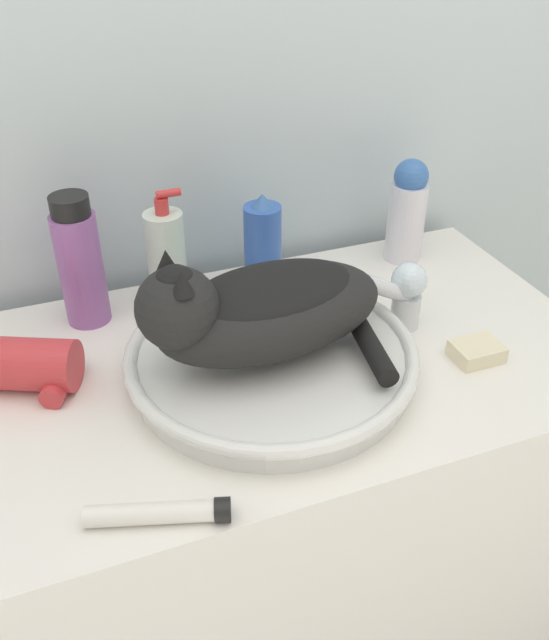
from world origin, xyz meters
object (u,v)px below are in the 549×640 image
object	(u,v)px
soap_bar	(477,352)
cat	(258,308)
faucet	(400,291)
cream_tube	(160,513)
hair_dryer	(22,365)
spray_bottle_trigger	(263,245)
mouthwash_bottle	(80,263)
soap_pump_bottle	(167,259)
lotion_bottle_white	(407,211)

from	to	relation	value
soap_bar	cat	bearing A→B (deg)	166.79
cat	faucet	size ratio (longest dim) A/B	2.17
cream_tube	hair_dryer	bearing A→B (deg)	112.04
hair_dryer	cat	bearing A→B (deg)	-172.92
spray_bottle_trigger	mouthwash_bottle	world-z (taller)	mouthwash_bottle
soap_pump_bottle	spray_bottle_trigger	world-z (taller)	soap_pump_bottle
mouthwash_bottle	cream_tube	distance (m)	0.44
soap_pump_bottle	mouthwash_bottle	xyz separation A→B (m)	(-0.13, 0.00, 0.02)
lotion_bottle_white	soap_pump_bottle	bearing A→B (deg)	-180.00
faucet	soap_pump_bottle	distance (m)	0.36
soap_bar	mouthwash_bottle	bearing A→B (deg)	148.97
cream_tube	hair_dryer	xyz separation A→B (m)	(-0.12, 0.29, 0.02)
lotion_bottle_white	cream_tube	bearing A→B (deg)	-141.78
mouthwash_bottle	soap_bar	xyz separation A→B (m)	(0.51, -0.30, -0.09)
spray_bottle_trigger	soap_bar	size ratio (longest dim) A/B	2.41
cat	cream_tube	xyz separation A→B (m)	(-0.19, -0.20, -0.10)
cat	hair_dryer	xyz separation A→B (m)	(-0.30, 0.10, -0.08)
faucet	soap_bar	world-z (taller)	faucet
faucet	soap_pump_bottle	bearing A→B (deg)	-41.52
soap_bar	soap_pump_bottle	bearing A→B (deg)	140.97
mouthwash_bottle	soap_bar	size ratio (longest dim) A/B	3.01
soap_pump_bottle	cream_tube	size ratio (longest dim) A/B	1.23
faucet	lotion_bottle_white	distance (m)	0.23
soap_pump_bottle	spray_bottle_trigger	xyz separation A→B (m)	(0.16, 0.00, -0.01)
lotion_bottle_white	mouthwash_bottle	distance (m)	0.56
cat	soap_pump_bottle	xyz separation A→B (m)	(-0.07, 0.23, -0.03)
soap_pump_bottle	hair_dryer	world-z (taller)	soap_pump_bottle
hair_dryer	soap_bar	xyz separation A→B (m)	(0.61, -0.17, -0.02)
faucet	mouthwash_bottle	bearing A→B (deg)	-33.05
cat	soap_bar	world-z (taller)	cat
mouthwash_bottle	spray_bottle_trigger	bearing A→B (deg)	-0.00
cat	soap_pump_bottle	world-z (taller)	cat
mouthwash_bottle	faucet	bearing A→B (deg)	-24.19
faucet	spray_bottle_trigger	distance (m)	0.24
soap_pump_bottle	cream_tube	distance (m)	0.45
faucet	soap_pump_bottle	size ratio (longest dim) A/B	0.81
soap_pump_bottle	hair_dryer	distance (m)	0.28
mouthwash_bottle	cream_tube	xyz separation A→B (m)	(0.01, -0.43, -0.09)
lotion_bottle_white	spray_bottle_trigger	size ratio (longest dim) A/B	1.12
faucet	soap_bar	distance (m)	0.14
spray_bottle_trigger	hair_dryer	size ratio (longest dim) A/B	0.92
spray_bottle_trigger	cream_tube	size ratio (longest dim) A/B	1.04
cat	lotion_bottle_white	size ratio (longest dim) A/B	1.85
faucet	cream_tube	world-z (taller)	faucet
hair_dryer	lotion_bottle_white	bearing A→B (deg)	-143.71
soap_pump_bottle	cream_tube	xyz separation A→B (m)	(-0.12, -0.43, -0.07)
faucet	soap_bar	size ratio (longest dim) A/B	2.30
cat	soap_bar	xyz separation A→B (m)	(0.31, -0.07, -0.10)
cat	faucet	distance (m)	0.24
lotion_bottle_white	cream_tube	world-z (taller)	lotion_bottle_white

